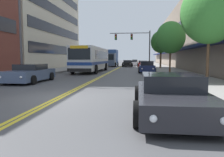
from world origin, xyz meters
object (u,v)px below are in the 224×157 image
Objects in this scene: street_tree_right_mid at (171,38)px; street_tree_right_far at (161,42)px; car_charcoal_parked_right_foreground at (170,95)px; city_bus at (92,58)px; box_truck at (111,58)px; traffic_signal_mast at (135,42)px; street_lamp_left_near at (22,12)px; car_slate_blue_parked_left_near at (30,74)px; car_silver_parked_left_far at (99,64)px; car_white_moving_second at (134,63)px; car_navy_parked_right_mid at (147,67)px; car_red_parked_right_far at (143,64)px; car_black_moving_lead at (128,64)px; street_tree_right_near at (210,13)px; car_beige_moving_third at (135,62)px.

street_tree_right_far reaches higher than street_tree_right_mid.
street_tree_right_mid is at bearing 82.01° from car_charcoal_parked_right_foreground.
street_tree_right_mid reaches higher than city_bus.
box_truck is at bearing 89.41° from city_bus.
traffic_signal_mast is 21.48m from street_lamp_left_near.
street_tree_right_far is (11.21, 20.28, 3.61)m from car_slate_blue_parked_left_near.
car_charcoal_parked_right_foreground is at bearing -76.33° from car_silver_parked_left_far.
street_tree_right_mid reaches higher than car_white_moving_second.
car_slate_blue_parked_left_near is 0.76× the size of traffic_signal_mast.
car_navy_parked_right_mid reaches higher than car_white_moving_second.
traffic_signal_mast is at bearing 56.70° from city_bus.
car_red_parked_right_far is 1.05× the size of car_black_moving_lead.
car_white_moving_second is at bearing 78.55° from street_lamp_left_near.
car_red_parked_right_far is at bearing -10.96° from car_black_moving_lead.
street_tree_right_near is (4.80, -20.99, 0.18)m from traffic_signal_mast.
car_navy_parked_right_mid is at bearing 134.48° from street_tree_right_mid.
box_truck reaches higher than car_white_moving_second.
street_lamp_left_near is 1.62× the size of street_tree_right_mid.
box_truck is at bearing 86.08° from car_slate_blue_parked_left_near.
city_bus is 17.81m from box_truck.
car_white_moving_second is at bearing 79.93° from car_slate_blue_parked_left_near.
street_lamp_left_near reaches higher than street_tree_right_far.
car_black_moving_lead reaches higher than car_white_moving_second.
car_white_moving_second is at bearing 57.67° from box_truck.
city_bus is at bearing 128.33° from street_tree_right_near.
city_bus reaches higher than car_slate_blue_parked_left_near.
car_silver_parked_left_far is 1.05× the size of car_beige_moving_third.
car_charcoal_parked_right_foreground is 0.56× the size of street_lamp_left_near.
car_slate_blue_parked_left_near is 0.85× the size of street_tree_right_far.
city_bus is 10.10m from traffic_signal_mast.
car_slate_blue_parked_left_near is 29.66m from car_red_parked_right_far.
city_bus is 2.25× the size of street_tree_right_mid.
street_lamp_left_near reaches higher than car_beige_moving_third.
car_slate_blue_parked_left_near is 0.79× the size of street_tree_right_near.
street_tree_right_far is (0.13, 11.19, 0.34)m from street_tree_right_mid.
street_tree_right_near is at bearing -77.62° from car_black_moving_lead.
street_lamp_left_near is at bearing -98.19° from car_beige_moving_third.
car_red_parked_right_far is (6.74, 15.91, -1.12)m from city_bus.
traffic_signal_mast reaches higher than city_bus.
box_truck is 23.11m from street_tree_right_mid.
car_charcoal_parked_right_foreground is 17.58m from street_tree_right_mid.
street_lamp_left_near is (-2.87, -29.57, 3.36)m from box_truck.
car_charcoal_parked_right_foreground is (8.68, -8.01, -0.03)m from car_slate_blue_parked_left_near.
traffic_signal_mast is at bearing -61.87° from box_truck.
traffic_signal_mast reaches higher than car_silver_parked_left_far.
car_red_parked_right_far is 0.81× the size of street_tree_right_mid.
car_beige_moving_third is (6.69, 52.71, -0.01)m from car_slate_blue_parked_left_near.
car_charcoal_parked_right_foreground is at bearing -97.99° from street_tree_right_mid.
car_black_moving_lead is (5.61, 28.96, 0.01)m from car_slate_blue_parked_left_near.
street_tree_right_far reaches higher than car_white_moving_second.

